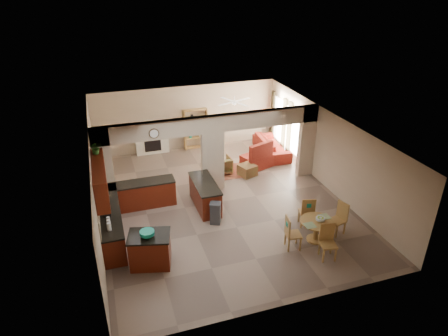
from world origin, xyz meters
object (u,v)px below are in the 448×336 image
object	(u,v)px
kitchen_island	(150,250)
dining_table	(316,227)
sofa	(272,146)
armchair	(222,165)

from	to	relation	value
kitchen_island	dining_table	world-z (taller)	kitchen_island
sofa	armchair	size ratio (longest dim) A/B	3.38
sofa	armchair	xyz separation A→B (m)	(-2.60, -1.08, -0.03)
sofa	armchair	distance (m)	2.82
sofa	armchair	bearing A→B (deg)	116.04
dining_table	armchair	distance (m)	5.21
kitchen_island	armchair	bearing A→B (deg)	67.19
kitchen_island	armchair	xyz separation A→B (m)	(3.49, 4.63, -0.15)
dining_table	armchair	xyz separation A→B (m)	(-1.29, 5.05, -0.13)
kitchen_island	armchair	world-z (taller)	kitchen_island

